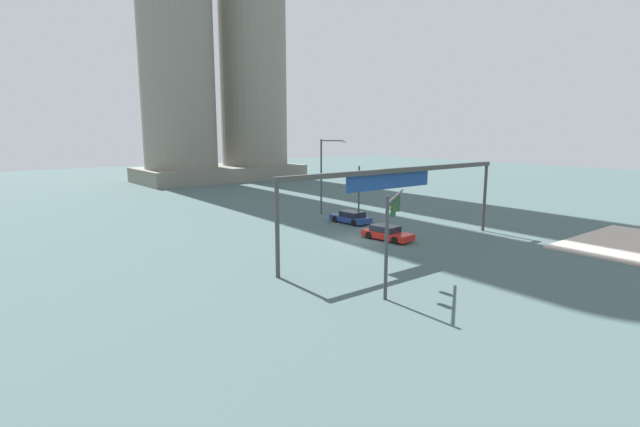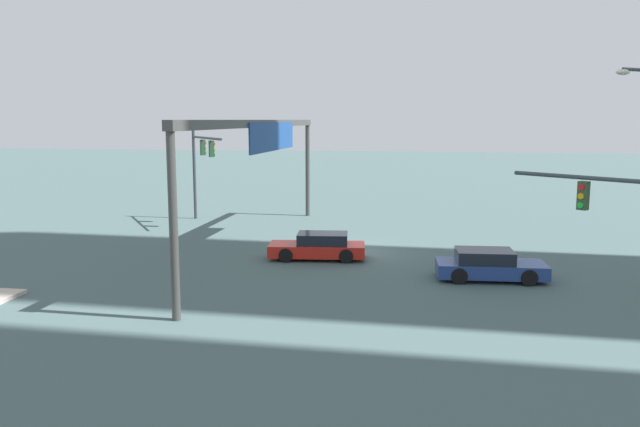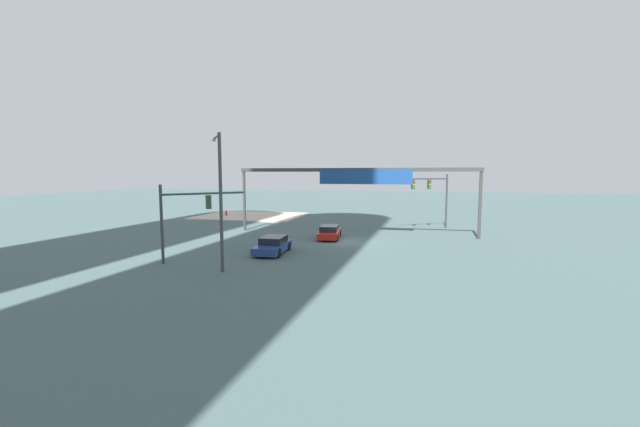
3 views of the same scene
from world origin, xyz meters
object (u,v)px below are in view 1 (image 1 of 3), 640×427
Objects in this scene: traffic_signal_opposite_side at (360,182)px; sedan_car_waiting_far at (351,217)px; traffic_signal_near_corner at (392,220)px; streetlamp_curved_arm at (324,171)px; sedan_car_approaching at (387,233)px.

traffic_signal_opposite_side reaches higher than sedan_car_waiting_far.
traffic_signal_near_corner reaches higher than sedan_car_waiting_far.
traffic_signal_near_corner reaches higher than traffic_signal_opposite_side.
traffic_signal_near_corner is 25.40m from streetlamp_curved_arm.
sedan_car_waiting_far is at bearing -47.01° from streetlamp_curved_arm.
traffic_signal_near_corner is at bearing -65.97° from streetlamp_curved_arm.
sedan_car_approaching is (-7.31, -11.17, -2.86)m from traffic_signal_opposite_side.
sedan_car_waiting_far is at bearing 19.68° from traffic_signal_near_corner.
streetlamp_curved_arm is (12.80, 21.92, 0.72)m from traffic_signal_near_corner.
sedan_car_waiting_far is (-4.70, -3.77, -2.86)m from traffic_signal_opposite_side.
sedan_car_approaching is at bearing 7.29° from traffic_signal_opposite_side.
sedan_car_approaching is at bearing -51.65° from streetlamp_curved_arm.
traffic_signal_opposite_side is (16.38, 20.05, -0.66)m from traffic_signal_near_corner.
sedan_car_approaching is 1.03× the size of sedan_car_waiting_far.
sedan_car_waiting_far is (-1.13, -5.64, -4.23)m from streetlamp_curved_arm.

